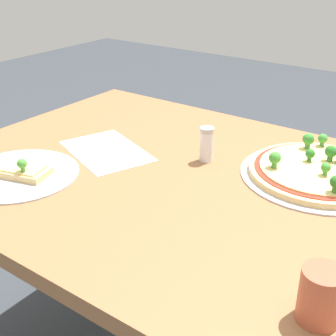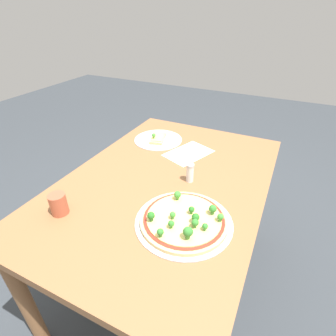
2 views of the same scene
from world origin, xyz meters
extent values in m
plane|color=#33383D|center=(0.00, 0.00, 0.00)|extent=(8.00, 8.00, 0.00)
cube|color=brown|center=(0.00, 0.00, 0.69)|extent=(1.29, 0.88, 0.04)
cylinder|color=brown|center=(-0.58, -0.38, 0.34)|extent=(0.06, 0.06, 0.67)
cylinder|color=brown|center=(0.58, -0.38, 0.34)|extent=(0.06, 0.06, 0.67)
cylinder|color=brown|center=(-0.58, 0.38, 0.34)|extent=(0.06, 0.06, 0.67)
cylinder|color=#B7B7BC|center=(0.22, 0.18, 0.71)|extent=(0.36, 0.36, 0.00)
cylinder|color=#DBB775|center=(0.22, 0.18, 0.72)|extent=(0.33, 0.33, 0.01)
cylinder|color=#A82D1E|center=(0.22, 0.18, 0.73)|extent=(0.30, 0.30, 0.00)
cylinder|color=#EACC75|center=(0.22, 0.18, 0.73)|extent=(0.28, 0.28, 0.00)
sphere|color=#337A2D|center=(0.25, 0.27, 0.75)|extent=(0.02, 0.02, 0.02)
cylinder|color=#3F8136|center=(0.25, 0.27, 0.74)|extent=(0.01, 0.01, 0.01)
sphere|color=#286B23|center=(0.23, 0.23, 0.76)|extent=(0.03, 0.03, 0.03)
cylinder|color=#37742D|center=(0.23, 0.23, 0.74)|extent=(0.01, 0.01, 0.01)
sphere|color=#286B23|center=(0.29, 0.08, 0.76)|extent=(0.03, 0.03, 0.03)
cylinder|color=#37742D|center=(0.29, 0.08, 0.74)|extent=(0.01, 0.01, 0.01)
sphere|color=#337A2D|center=(0.34, 0.15, 0.75)|extent=(0.02, 0.02, 0.02)
cylinder|color=#3F8136|center=(0.34, 0.15, 0.74)|extent=(0.01, 0.01, 0.01)
sphere|color=#286B23|center=(0.19, 0.20, 0.75)|extent=(0.02, 0.02, 0.02)
cylinder|color=#37742D|center=(0.19, 0.20, 0.74)|extent=(0.01, 0.01, 0.01)
sphere|color=#337A2D|center=(0.31, 0.23, 0.76)|extent=(0.03, 0.03, 0.03)
cylinder|color=#3F8136|center=(0.31, 0.23, 0.74)|extent=(0.02, 0.02, 0.02)
sphere|color=#3D8933|center=(0.25, 0.15, 0.75)|extent=(0.02, 0.02, 0.02)
cylinder|color=#488E3A|center=(0.25, 0.15, 0.74)|extent=(0.01, 0.01, 0.01)
sphere|color=#3D8933|center=(0.18, 0.31, 0.75)|extent=(0.02, 0.02, 0.02)
cylinder|color=#488E3A|center=(0.18, 0.31, 0.74)|extent=(0.01, 0.01, 0.01)
sphere|color=#337A2D|center=(0.25, 0.24, 0.75)|extent=(0.03, 0.03, 0.03)
cylinder|color=#3F8136|center=(0.25, 0.24, 0.74)|extent=(0.01, 0.01, 0.01)
sphere|color=#337A2D|center=(0.16, 0.27, 0.76)|extent=(0.03, 0.03, 0.03)
cylinder|color=#3F8136|center=(0.16, 0.27, 0.74)|extent=(0.01, 0.01, 0.01)
sphere|color=#337A2D|center=(0.29, 0.16, 0.75)|extent=(0.02, 0.02, 0.02)
cylinder|color=#3F8136|center=(0.29, 0.16, 0.74)|extent=(0.01, 0.01, 0.01)
sphere|color=#3D8933|center=(0.14, 0.12, 0.76)|extent=(0.03, 0.03, 0.03)
cylinder|color=#488E3A|center=(0.14, 0.12, 0.74)|extent=(0.01, 0.01, 0.01)
cylinder|color=#B7B7BC|center=(-0.35, -0.22, 0.71)|extent=(0.28, 0.28, 0.00)
cube|color=#DBB775|center=(-0.35, -0.22, 0.72)|extent=(0.17, 0.11, 0.02)
cube|color=#EACC75|center=(-0.35, -0.22, 0.73)|extent=(0.14, 0.09, 0.00)
sphere|color=#479338|center=(-0.32, -0.23, 0.75)|extent=(0.02, 0.02, 0.02)
cylinder|color=#51973E|center=(-0.32, -0.23, 0.74)|extent=(0.01, 0.01, 0.01)
cylinder|color=#AD5138|center=(0.38, -0.27, 0.75)|extent=(0.06, 0.06, 0.09)
cylinder|color=silver|center=(-0.04, 0.10, 0.75)|extent=(0.03, 0.03, 0.08)
cylinder|color=#B2B2B7|center=(-0.04, 0.10, 0.79)|extent=(0.04, 0.04, 0.01)
cube|color=white|center=(-0.28, 0.00, 0.71)|extent=(0.29, 0.25, 0.00)
camera|label=1|loc=(0.51, -0.82, 1.21)|focal=50.00mm
camera|label=2|loc=(0.89, 0.44, 1.40)|focal=28.00mm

